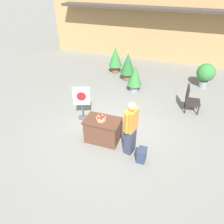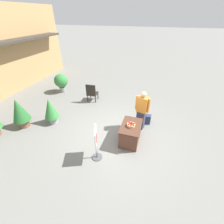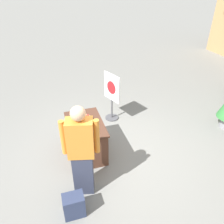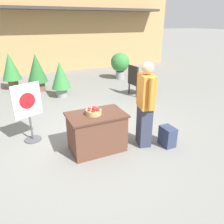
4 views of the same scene
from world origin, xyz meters
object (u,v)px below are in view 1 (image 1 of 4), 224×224
object	(u,v)px
apple_basket	(101,118)
patio_chair	(190,98)
poster_board	(82,102)
person_visitor	(131,128)
display_table	(103,130)
potted_plant_near_right	(135,77)
potted_plant_far_left	(128,65)
backpack	(142,155)
potted_plant_far_right	(116,58)
potted_plant_near_left	(206,73)

from	to	relation	value
apple_basket	patio_chair	distance (m)	3.82
poster_board	patio_chair	world-z (taller)	poster_board
person_visitor	display_table	bearing A→B (deg)	0.00
potted_plant_near_right	potted_plant_far_left	world-z (taller)	potted_plant_far_left
backpack	potted_plant_far_right	xyz separation A→B (m)	(-2.78, 5.92, 0.60)
apple_basket	potted_plant_far_right	world-z (taller)	potted_plant_far_right
display_table	poster_board	xyz separation A→B (m)	(-1.17, 0.94, 0.32)
display_table	potted_plant_far_right	distance (m)	5.61
backpack	potted_plant_far_right	bearing A→B (deg)	115.15
patio_chair	potted_plant_near_left	xyz separation A→B (m)	(0.56, 2.34, 0.15)
potted_plant_far_left	potted_plant_near_left	size ratio (longest dim) A/B	1.18
apple_basket	backpack	size ratio (longest dim) A/B	0.71
potted_plant_near_right	potted_plant_far_left	size ratio (longest dim) A/B	0.89
backpack	potted_plant_near_right	xyz separation A→B (m)	(-1.29, 4.17, 0.50)
potted_plant_near_left	backpack	bearing A→B (deg)	-106.97
apple_basket	potted_plant_far_left	xyz separation A→B (m)	(-0.46, 4.76, -0.07)
apple_basket	potted_plant_far_left	bearing A→B (deg)	95.53
patio_chair	potted_plant_near_left	distance (m)	2.41
poster_board	potted_plant_near_left	world-z (taller)	poster_board
poster_board	potted_plant_far_right	distance (m)	4.49
potted_plant_far_right	potted_plant_far_left	xyz separation A→B (m)	(0.86, -0.66, -0.03)
backpack	potted_plant_far_left	bearing A→B (deg)	110.05
apple_basket	potted_plant_far_left	world-z (taller)	potted_plant_far_left
backpack	poster_board	xyz separation A→B (m)	(-2.58, 1.43, 0.50)
display_table	potted_plant_far_right	xyz separation A→B (m)	(-1.37, 5.42, 0.41)
potted_plant_far_left	person_visitor	bearing A→B (deg)	-73.50
display_table	potted_plant_far_right	bearing A→B (deg)	104.19
apple_basket	potted_plant_near_right	distance (m)	3.68
display_table	potted_plant_near_right	size ratio (longest dim) A/B	0.92
poster_board	display_table	bearing A→B (deg)	30.78
potted_plant_far_right	potted_plant_far_left	world-z (taller)	potted_plant_far_left
potted_plant_far_left	potted_plant_far_right	bearing A→B (deg)	142.36
potted_plant_far_left	poster_board	bearing A→B (deg)	-99.82
patio_chair	potted_plant_near_right	world-z (taller)	potted_plant_near_right
apple_basket	potted_plant_far_right	xyz separation A→B (m)	(-1.32, 5.43, -0.04)
poster_board	potted_plant_near_right	size ratio (longest dim) A/B	1.05
apple_basket	potted_plant_near_right	bearing A→B (deg)	87.38
backpack	apple_basket	bearing A→B (deg)	161.38
potted_plant_far_right	backpack	bearing A→B (deg)	-64.85
patio_chair	potted_plant_far_left	distance (m)	3.66
display_table	apple_basket	size ratio (longest dim) A/B	3.76
patio_chair	potted_plant_far_left	size ratio (longest dim) A/B	0.76
patio_chair	person_visitor	bearing A→B (deg)	-121.91
potted_plant_far_left	potted_plant_near_left	bearing A→B (deg)	5.47
potted_plant_near_left	apple_basket	bearing A→B (deg)	-121.77
apple_basket	patio_chair	size ratio (longest dim) A/B	0.29
person_visitor	potted_plant_near_right	size ratio (longest dim) A/B	1.43
person_visitor	poster_board	xyz separation A→B (m)	(-2.14, 1.18, -0.19)
apple_basket	backpack	bearing A→B (deg)	-18.62
potted_plant_far_left	potted_plant_near_right	bearing A→B (deg)	-59.86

